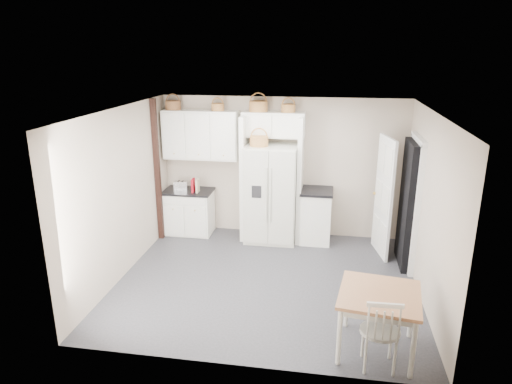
# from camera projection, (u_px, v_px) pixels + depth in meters

# --- Properties ---
(floor) EXTENTS (4.50, 4.50, 0.00)m
(floor) POSITION_uv_depth(u_px,v_px,m) (267.00, 281.00, 7.02)
(floor) COLOR #2C2C32
(floor) RESTS_ON ground
(ceiling) EXTENTS (4.50, 4.50, 0.00)m
(ceiling) POSITION_uv_depth(u_px,v_px,m) (268.00, 111.00, 6.24)
(ceiling) COLOR white
(ceiling) RESTS_ON wall_back
(wall_back) EXTENTS (4.50, 0.00, 4.50)m
(wall_back) POSITION_uv_depth(u_px,v_px,m) (282.00, 167.00, 8.52)
(wall_back) COLOR #B2A18D
(wall_back) RESTS_ON floor
(wall_left) EXTENTS (0.00, 4.00, 4.00)m
(wall_left) POSITION_uv_depth(u_px,v_px,m) (122.00, 193.00, 6.98)
(wall_left) COLOR #B2A18D
(wall_left) RESTS_ON floor
(wall_right) EXTENTS (0.00, 4.00, 4.00)m
(wall_right) POSITION_uv_depth(u_px,v_px,m) (429.00, 209.00, 6.29)
(wall_right) COLOR #B2A18D
(wall_right) RESTS_ON floor
(refrigerator) EXTENTS (0.92, 0.74, 1.79)m
(refrigerator) POSITION_uv_depth(u_px,v_px,m) (271.00, 193.00, 8.32)
(refrigerator) COLOR silver
(refrigerator) RESTS_ON floor
(base_cab_left) EXTENTS (0.88, 0.56, 0.82)m
(base_cab_left) POSITION_uv_depth(u_px,v_px,m) (189.00, 212.00, 8.77)
(base_cab_left) COLOR white
(base_cab_left) RESTS_ON floor
(base_cab_right) EXTENTS (0.54, 0.64, 0.94)m
(base_cab_right) POSITION_uv_depth(u_px,v_px,m) (316.00, 216.00, 8.38)
(base_cab_right) COLOR white
(base_cab_right) RESTS_ON floor
(dining_table) EXTENTS (1.02, 1.02, 0.75)m
(dining_table) POSITION_uv_depth(u_px,v_px,m) (377.00, 322.00, 5.31)
(dining_table) COLOR #A16543
(dining_table) RESTS_ON floor
(windsor_chair) EXTENTS (0.45, 0.41, 0.90)m
(windsor_chair) POSITION_uv_depth(u_px,v_px,m) (380.00, 331.00, 5.01)
(windsor_chair) COLOR white
(windsor_chair) RESTS_ON floor
(counter_left) EXTENTS (0.92, 0.59, 0.04)m
(counter_left) POSITION_uv_depth(u_px,v_px,m) (188.00, 191.00, 8.64)
(counter_left) COLOR black
(counter_left) RESTS_ON base_cab_left
(counter_right) EXTENTS (0.58, 0.69, 0.04)m
(counter_right) POSITION_uv_depth(u_px,v_px,m) (317.00, 191.00, 8.23)
(counter_right) COLOR black
(counter_right) RESTS_ON base_cab_right
(toaster) EXTENTS (0.27, 0.18, 0.17)m
(toaster) POSITION_uv_depth(u_px,v_px,m) (181.00, 186.00, 8.64)
(toaster) COLOR silver
(toaster) RESTS_ON counter_left
(cookbook_red) EXTENTS (0.05, 0.17, 0.26)m
(cookbook_red) POSITION_uv_depth(u_px,v_px,m) (193.00, 185.00, 8.51)
(cookbook_red) COLOR #A30D1A
(cookbook_red) RESTS_ON counter_left
(cookbook_cream) EXTENTS (0.04, 0.16, 0.24)m
(cookbook_cream) POSITION_uv_depth(u_px,v_px,m) (198.00, 186.00, 8.49)
(cookbook_cream) COLOR beige
(cookbook_cream) RESTS_ON counter_left
(basket_upper_a) EXTENTS (0.28, 0.28, 0.16)m
(basket_upper_a) POSITION_uv_depth(u_px,v_px,m) (173.00, 105.00, 8.33)
(basket_upper_a) COLOR brown
(basket_upper_a) RESTS_ON upper_cabinet
(basket_upper_c) EXTENTS (0.23, 0.23, 0.13)m
(basket_upper_c) POSITION_uv_depth(u_px,v_px,m) (218.00, 107.00, 8.20)
(basket_upper_c) COLOR brown
(basket_upper_c) RESTS_ON upper_cabinet
(basket_bridge_a) EXTENTS (0.33, 0.33, 0.19)m
(basket_bridge_a) POSITION_uv_depth(u_px,v_px,m) (258.00, 106.00, 8.08)
(basket_bridge_a) COLOR brown
(basket_bridge_a) RESTS_ON bridge_cabinet
(basket_bridge_b) EXTENTS (0.25, 0.25, 0.14)m
(basket_bridge_b) POSITION_uv_depth(u_px,v_px,m) (288.00, 108.00, 8.00)
(basket_bridge_b) COLOR brown
(basket_bridge_b) RESTS_ON bridge_cabinet
(basket_fridge_a) EXTENTS (0.32, 0.32, 0.17)m
(basket_fridge_a) POSITION_uv_depth(u_px,v_px,m) (259.00, 141.00, 7.97)
(basket_fridge_a) COLOR brown
(basket_fridge_a) RESTS_ON refrigerator
(upper_cabinet) EXTENTS (1.40, 0.34, 0.90)m
(upper_cabinet) POSITION_uv_depth(u_px,v_px,m) (201.00, 135.00, 8.41)
(upper_cabinet) COLOR white
(upper_cabinet) RESTS_ON wall_back
(bridge_cabinet) EXTENTS (1.12, 0.34, 0.45)m
(bridge_cabinet) POSITION_uv_depth(u_px,v_px,m) (274.00, 125.00, 8.13)
(bridge_cabinet) COLOR white
(bridge_cabinet) RESTS_ON wall_back
(fridge_panel_left) EXTENTS (0.08, 0.60, 2.30)m
(fridge_panel_left) POSITION_uv_depth(u_px,v_px,m) (245.00, 178.00, 8.38)
(fridge_panel_left) COLOR white
(fridge_panel_left) RESTS_ON floor
(fridge_panel_right) EXTENTS (0.08, 0.60, 2.30)m
(fridge_panel_right) POSITION_uv_depth(u_px,v_px,m) (300.00, 180.00, 8.22)
(fridge_panel_right) COLOR white
(fridge_panel_right) RESTS_ON floor
(trim_post) EXTENTS (0.09, 0.09, 2.60)m
(trim_post) POSITION_uv_depth(u_px,v_px,m) (157.00, 171.00, 8.25)
(trim_post) COLOR black
(trim_post) RESTS_ON floor
(doorway_void) EXTENTS (0.18, 0.85, 2.05)m
(doorway_void) POSITION_uv_depth(u_px,v_px,m) (409.00, 205.00, 7.32)
(doorway_void) COLOR black
(doorway_void) RESTS_ON floor
(door_slab) EXTENTS (0.21, 0.79, 2.05)m
(door_slab) POSITION_uv_depth(u_px,v_px,m) (384.00, 197.00, 7.70)
(door_slab) COLOR white
(door_slab) RESTS_ON floor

